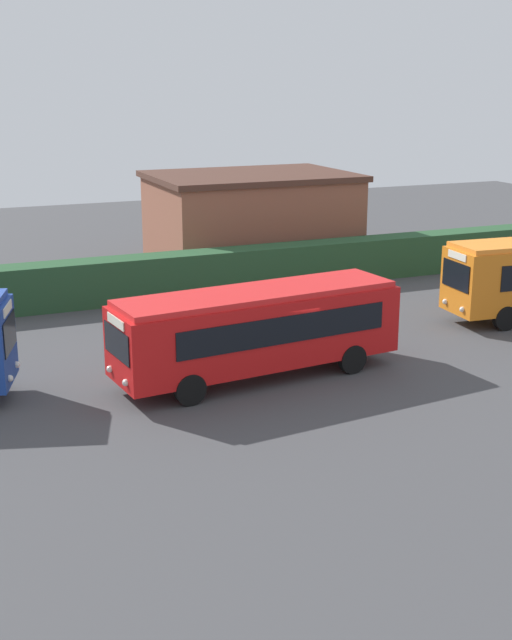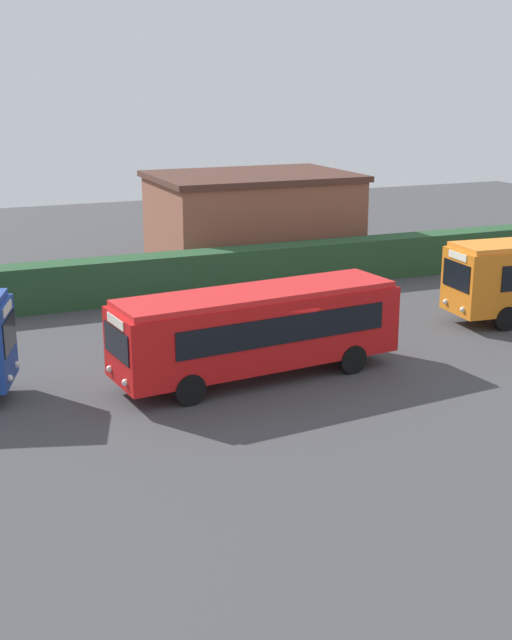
% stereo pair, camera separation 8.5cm
% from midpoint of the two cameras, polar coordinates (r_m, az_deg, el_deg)
% --- Properties ---
extents(ground_plane, '(85.64, 85.64, 0.00)m').
position_cam_midpoint_polar(ground_plane, '(28.43, 1.01, -3.74)').
color(ground_plane, '#424244').
extents(bus_red, '(9.96, 3.54, 2.99)m').
position_cam_midpoint_polar(bus_red, '(27.68, 0.18, -0.50)').
color(bus_red, red).
rests_on(bus_red, ground_plane).
extents(person_far, '(0.41, 0.49, 1.77)m').
position_cam_midpoint_polar(person_far, '(39.67, 16.25, 2.73)').
color(person_far, '#4C6B47').
rests_on(person_far, ground_plane).
extents(hedge_row, '(54.82, 1.52, 1.99)m').
position_cam_midpoint_polar(hedge_row, '(38.45, -5.79, 2.97)').
color(hedge_row, '#264D2C').
rests_on(hedge_row, ground_plane).
extents(depot_building, '(10.41, 7.53, 4.79)m').
position_cam_midpoint_polar(depot_building, '(45.42, -0.22, 6.87)').
color(depot_building, brown).
rests_on(depot_building, ground_plane).
extents(traffic_cone, '(0.36, 0.36, 0.60)m').
position_cam_midpoint_polar(traffic_cone, '(34.53, -0.48, 0.37)').
color(traffic_cone, orange).
rests_on(traffic_cone, ground_plane).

